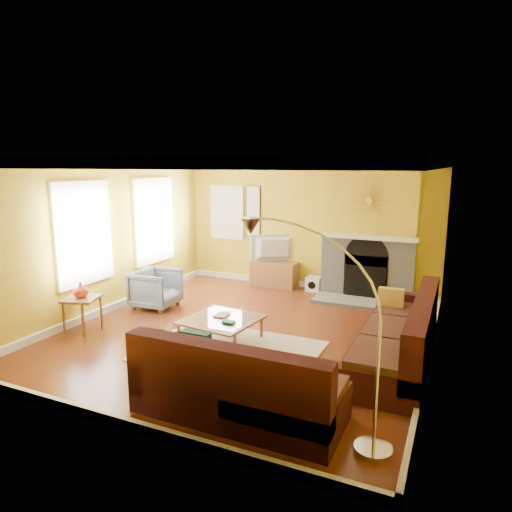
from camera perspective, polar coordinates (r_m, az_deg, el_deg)
The scene contains 27 objects.
floor at distance 7.39m, azimuth -1.18°, elevation -9.50°, with size 5.50×6.00×0.02m, color maroon.
ceiling at distance 6.90m, azimuth -1.28°, elevation 12.10°, with size 5.50×6.00×0.02m, color white.
wall_back at distance 9.79m, azimuth 6.43°, elevation 3.84°, with size 5.50×0.02×2.70m, color gold.
wall_front at distance 4.57m, azimuth -17.85°, elevation -5.36°, with size 5.50×0.02×2.70m, color gold.
wall_left at distance 8.57m, azimuth -18.13°, elevation 2.27°, with size 0.02×6.00×2.70m, color gold.
wall_right at distance 6.35m, azimuth 21.83°, elevation -1.00°, with size 0.02×6.00×2.70m, color gold.
baseboard at distance 7.36m, azimuth -1.18°, elevation -8.99°, with size 5.50×6.00×0.12m, color white, non-canonical shape.
crown_molding at distance 6.90m, azimuth -1.27°, elevation 11.52°, with size 5.50×6.00×0.12m, color white, non-canonical shape.
window_left_near at distance 9.51m, azimuth -12.73°, elevation 4.32°, with size 0.06×1.22×1.72m, color white.
window_left_far at distance 8.09m, azimuth -20.84°, elevation 2.66°, with size 0.06×1.22×1.72m, color white.
window_back at distance 10.46m, azimuth -3.62°, elevation 5.47°, with size 0.82×0.06×1.22m, color white.
wall_art at distance 10.17m, azimuth -0.34°, elevation 5.61°, with size 0.34×0.04×1.14m, color white.
fireplace at distance 9.26m, azimuth 14.00°, elevation 3.14°, with size 1.80×0.40×2.70m, color #9A9691, non-canonical shape.
mantel at distance 9.04m, azimuth 13.69°, elevation 2.32°, with size 1.92×0.22×0.08m, color white.
hearth at distance 9.01m, azimuth 12.95°, elevation -5.64°, with size 1.80×0.70×0.06m, color #9A9691.
sunburst at distance 8.97m, azimuth 13.91°, elevation 6.75°, with size 0.70×0.04×0.70m, color olive, non-canonical shape.
rug at distance 6.66m, azimuth -3.16°, elevation -11.76°, with size 2.40×1.80×0.02m, color beige.
sectional_sofa at distance 6.14m, azimuth 7.13°, elevation -9.44°, with size 2.86×3.94×0.90m, color #351113, non-canonical shape.
coffee_table at distance 6.88m, azimuth -4.32°, elevation -9.30°, with size 1.00×1.00×0.40m, color white, non-canonical shape.
media_console at distance 9.96m, azimuth 2.32°, elevation -2.26°, with size 1.00×0.45×0.55m, color brown.
tv at distance 9.84m, azimuth 2.35°, elevation 0.96°, with size 1.02×0.13×0.59m, color black.
subwoofer at distance 9.73m, azimuth 7.25°, elevation -3.44°, with size 0.30×0.30×0.30m, color white.
armchair at distance 8.69m, azimuth -12.40°, elevation -4.03°, with size 0.76×0.78×0.71m, color slate.
side_table at distance 7.85m, azimuth -20.86°, elevation -6.80°, with size 0.50×0.50×0.55m, color brown, non-canonical shape.
vase at distance 7.74m, azimuth -21.07°, elevation -3.98°, with size 0.24×0.24×0.25m, color red.
book at distance 6.96m, azimuth -5.04°, elevation -7.22°, with size 0.20×0.27×0.03m, color white.
arc_lamp at distance 4.35m, azimuth 7.56°, elevation -9.77°, with size 1.35×0.36×2.12m, color silver, non-canonical shape.
Camera 1 is at (2.99, -6.22, 2.62)m, focal length 32.00 mm.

